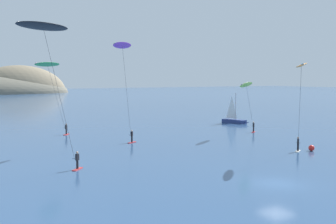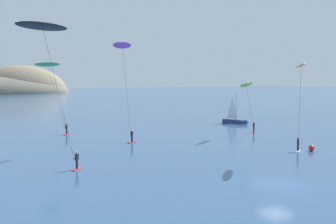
# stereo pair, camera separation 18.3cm
# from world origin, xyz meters

# --- Properties ---
(ground_plane) EXTENTS (600.00, 600.00, 0.00)m
(ground_plane) POSITION_xyz_m (0.00, 0.00, 0.00)
(ground_plane) COLOR #2D4C75
(headland_island) EXTENTS (80.90, 38.50, 30.95)m
(headland_island) POSITION_xyz_m (17.53, 217.85, 0.00)
(headland_island) COLOR #6B6656
(headland_island) RESTS_ON ground
(sailboat_near) EXTENTS (2.53, 5.95, 5.70)m
(sailboat_near) POSITION_xyz_m (26.81, 36.81, 0.64)
(sailboat_near) COLOR navy
(sailboat_near) RESTS_ON ground
(kitesurfer_orange) EXTENTS (4.92, 4.64, 10.23)m
(kitesurfer_orange) POSITION_xyz_m (11.22, 7.65, 8.94)
(kitesurfer_orange) COLOR silver
(kitesurfer_orange) RESTS_ON ground
(kitesurfer_black) EXTENTS (6.86, 4.53, 13.19)m
(kitesurfer_black) POSITION_xyz_m (-15.24, 11.77, 12.00)
(kitesurfer_black) COLOR red
(kitesurfer_black) RESTS_ON ground
(kitesurfer_green) EXTENTS (6.61, 5.85, 10.81)m
(kitesurfer_green) POSITION_xyz_m (-8.60, 35.12, 9.72)
(kitesurfer_green) COLOR red
(kitesurfer_green) RESTS_ON ground
(kitesurfer_lime) EXTENTS (6.75, 4.70, 8.02)m
(kitesurfer_lime) POSITION_xyz_m (17.35, 23.16, 6.95)
(kitesurfer_lime) COLOR red
(kitesurfer_lime) RESTS_ON ground
(kitesurfer_purple) EXTENTS (4.94, 4.06, 13.04)m
(kitesurfer_purple) POSITION_xyz_m (-2.31, 24.06, 11.38)
(kitesurfer_purple) COLOR red
(kitesurfer_purple) RESTS_ON ground
(marker_buoy) EXTENTS (0.70, 0.70, 0.70)m
(marker_buoy) POSITION_xyz_m (14.78, 8.95, 0.35)
(marker_buoy) COLOR red
(marker_buoy) RESTS_ON ground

